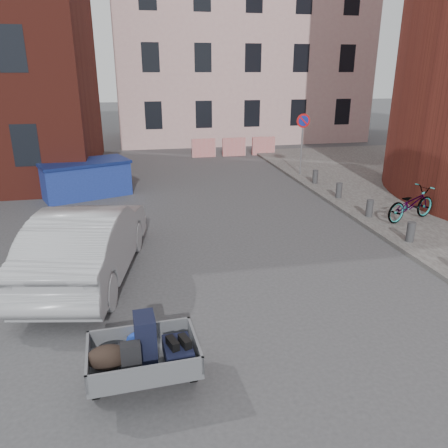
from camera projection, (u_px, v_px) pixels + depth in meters
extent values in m
plane|color=#38383A|center=(198.00, 286.00, 9.73)|extent=(120.00, 120.00, 0.00)
cube|color=#C69898|center=(238.00, 30.00, 28.84)|extent=(16.00, 8.00, 14.00)
cylinder|color=gray|center=(302.00, 145.00, 19.16)|extent=(0.07, 0.07, 2.60)
cylinder|color=red|center=(303.00, 121.00, 18.79)|extent=(0.60, 0.03, 0.60)
cylinder|color=navy|center=(303.00, 121.00, 18.77)|extent=(0.44, 0.03, 0.44)
cylinder|color=#3A3A3D|center=(411.00, 232.00, 11.83)|extent=(0.22, 0.22, 0.55)
cylinder|color=#3A3A3D|center=(370.00, 208.00, 13.86)|extent=(0.22, 0.22, 0.55)
cylinder|color=#3A3A3D|center=(339.00, 190.00, 15.90)|extent=(0.22, 0.22, 0.55)
cylinder|color=#3A3A3D|center=(315.00, 177.00, 17.93)|extent=(0.22, 0.22, 0.55)
cube|color=red|center=(204.00, 148.00, 23.89)|extent=(1.30, 0.18, 1.00)
cube|color=red|center=(234.00, 147.00, 24.20)|extent=(1.30, 0.18, 1.00)
cube|color=red|center=(263.00, 146.00, 24.52)|extent=(1.30, 0.18, 1.00)
cylinder|color=black|center=(95.00, 384.00, 6.36)|extent=(0.13, 0.45, 0.44)
cylinder|color=black|center=(192.00, 368.00, 6.71)|extent=(0.13, 0.45, 0.44)
cube|color=slate|center=(144.00, 362.00, 6.46)|extent=(1.66, 1.19, 0.08)
cube|color=slate|center=(88.00, 361.00, 6.21)|extent=(0.11, 1.10, 0.28)
cube|color=slate|center=(195.00, 344.00, 6.59)|extent=(0.11, 1.10, 0.28)
cube|color=slate|center=(140.00, 332.00, 6.88)|extent=(1.60, 0.14, 0.28)
cube|color=slate|center=(147.00, 375.00, 5.92)|extent=(1.60, 0.14, 0.28)
cube|color=slate|center=(139.00, 332.00, 7.30)|extent=(0.12, 0.70, 0.06)
cube|color=black|center=(145.00, 337.00, 6.39)|extent=(0.33, 0.47, 0.70)
cube|color=black|center=(178.00, 351.00, 6.43)|extent=(0.44, 0.62, 0.25)
ellipsoid|color=black|center=(108.00, 357.00, 6.22)|extent=(0.62, 0.40, 0.36)
cube|color=black|center=(131.00, 358.00, 6.09)|extent=(0.29, 0.20, 0.48)
ellipsoid|color=#1737AE|center=(138.00, 340.00, 6.71)|extent=(0.38, 0.32, 0.24)
cube|color=black|center=(173.00, 343.00, 6.31)|extent=(0.19, 0.29, 0.13)
cube|color=black|center=(185.00, 341.00, 6.35)|extent=(0.19, 0.29, 0.13)
cube|color=navy|center=(85.00, 180.00, 16.46)|extent=(3.43, 2.54, 1.23)
cube|color=navy|center=(84.00, 162.00, 16.24)|extent=(3.57, 2.67, 0.10)
imported|color=#999BA0|center=(88.00, 242.00, 9.93)|extent=(2.71, 5.40, 1.70)
imported|color=black|center=(411.00, 204.00, 13.46)|extent=(2.09, 1.26, 1.04)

